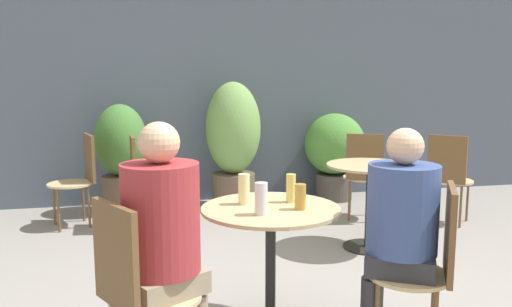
# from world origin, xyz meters

# --- Properties ---
(storefront_wall) EXTENTS (10.00, 0.06, 3.00)m
(storefront_wall) POSITION_xyz_m (0.00, 3.34, 1.50)
(storefront_wall) COLOR #4C5666
(storefront_wall) RESTS_ON ground_plane
(cafe_table_near) EXTENTS (0.79, 0.79, 0.74)m
(cafe_table_near) POSITION_xyz_m (-0.19, -0.00, 0.57)
(cafe_table_near) COLOR black
(cafe_table_near) RESTS_ON ground_plane
(cafe_table_far) EXTENTS (0.74, 0.74, 0.74)m
(cafe_table_far) POSITION_xyz_m (0.98, 1.24, 0.55)
(cafe_table_far) COLOR black
(cafe_table_far) RESTS_ON ground_plane
(bistro_chair_0) EXTENTS (0.50, 0.49, 0.92)m
(bistro_chair_0) POSITION_xyz_m (-0.94, -0.43, 0.54)
(bistro_chair_0) COLOR tan
(bistro_chair_0) RESTS_ON ground_plane
(bistro_chair_1) EXTENTS (0.49, 0.49, 0.92)m
(bistro_chair_1) POSITION_xyz_m (0.55, -0.43, 0.54)
(bistro_chair_1) COLOR tan
(bistro_chair_1) RESTS_ON ground_plane
(bistro_chair_2) EXTENTS (0.48, 0.46, 0.92)m
(bistro_chair_2) POSITION_xyz_m (-1.54, 2.49, 0.54)
(bistro_chair_2) COLOR tan
(bistro_chair_2) RESTS_ON ground_plane
(bistro_chair_3) EXTENTS (0.47, 0.49, 0.92)m
(bistro_chair_3) POSITION_xyz_m (1.30, 2.05, 0.54)
(bistro_chair_3) COLOR tan
(bistro_chair_3) RESTS_ON ground_plane
(bistro_chair_4) EXTENTS (0.45, 0.44, 0.92)m
(bistro_chair_4) POSITION_xyz_m (-0.93, 2.25, 0.54)
(bistro_chair_4) COLOR tan
(bistro_chair_4) RESTS_ON ground_plane
(bistro_chair_5) EXTENTS (0.50, 0.50, 0.92)m
(bistro_chair_5) POSITION_xyz_m (2.07, 1.74, 0.54)
(bistro_chair_5) COLOR tan
(bistro_chair_5) RESTS_ON ground_plane
(seated_person_0) EXTENTS (0.46, 0.44, 1.27)m
(seated_person_0) POSITION_xyz_m (-0.80, -0.35, 0.74)
(seated_person_0) COLOR gray
(seated_person_0) RESTS_ON ground_plane
(seated_person_1) EXTENTS (0.46, 0.44, 1.21)m
(seated_person_1) POSITION_xyz_m (0.41, -0.35, 0.71)
(seated_person_1) COLOR #2D2D33
(seated_person_1) RESTS_ON ground_plane
(beer_glass_0) EXTENTS (0.06, 0.06, 0.17)m
(beer_glass_0) POSITION_xyz_m (-0.05, 0.09, 0.82)
(beer_glass_0) COLOR #DBC65B
(beer_glass_0) RESTS_ON cafe_table_near
(beer_glass_1) EXTENTS (0.07, 0.07, 0.18)m
(beer_glass_1) POSITION_xyz_m (-0.33, 0.10, 0.83)
(beer_glass_1) COLOR beige
(beer_glass_1) RESTS_ON cafe_table_near
(beer_glass_2) EXTENTS (0.07, 0.07, 0.17)m
(beer_glass_2) POSITION_xyz_m (-0.28, -0.14, 0.83)
(beer_glass_2) COLOR silver
(beer_glass_2) RESTS_ON cafe_table_near
(beer_glass_3) EXTENTS (0.06, 0.06, 0.14)m
(beer_glass_3) POSITION_xyz_m (-0.05, -0.08, 0.81)
(beer_glass_3) COLOR #B28433
(beer_glass_3) RESTS_ON cafe_table_near
(potted_plant_0) EXTENTS (0.56, 0.56, 1.20)m
(potted_plant_0) POSITION_xyz_m (-1.17, 2.93, 0.66)
(potted_plant_0) COLOR brown
(potted_plant_0) RESTS_ON ground_plane
(potted_plant_1) EXTENTS (0.63, 0.63, 1.44)m
(potted_plant_1) POSITION_xyz_m (0.08, 2.93, 0.78)
(potted_plant_1) COLOR brown
(potted_plant_1) RESTS_ON ground_plane
(potted_plant_2) EXTENTS (0.73, 0.73, 1.06)m
(potted_plant_2) POSITION_xyz_m (1.34, 3.02, 0.62)
(potted_plant_2) COLOR #47423D
(potted_plant_2) RESTS_ON ground_plane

